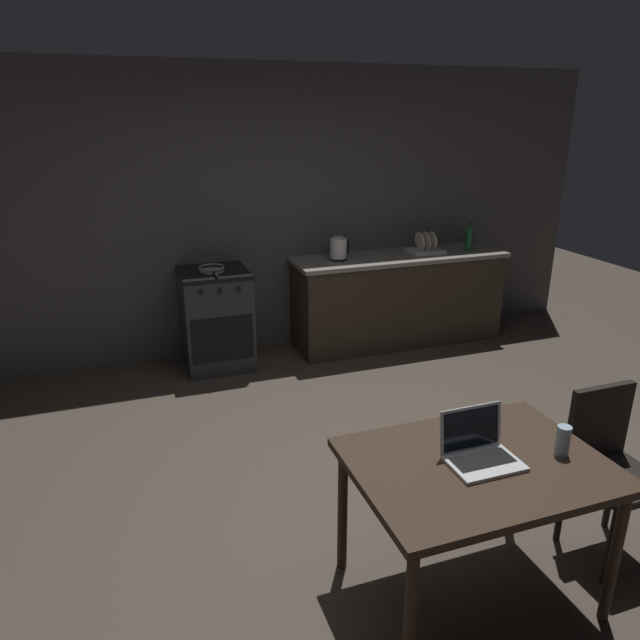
{
  "coord_description": "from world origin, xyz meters",
  "views": [
    {
      "loc": [
        -1.29,
        -2.77,
        2.23
      ],
      "look_at": [
        -0.05,
        0.73,
        0.91
      ],
      "focal_mm": 32.71,
      "sensor_mm": 36.0,
      "label": 1
    }
  ],
  "objects": [
    {
      "name": "ground_plane",
      "position": [
        0.0,
        0.0,
        0.0
      ],
      "size": [
        12.0,
        12.0,
        0.0
      ],
      "primitive_type": "plane",
      "color": "#473D33"
    },
    {
      "name": "back_wall",
      "position": [
        0.3,
        2.63,
        1.33
      ],
      "size": [
        6.4,
        0.1,
        2.66
      ],
      "primitive_type": "cube",
      "color": "#494848",
      "rests_on": "ground_plane"
    },
    {
      "name": "kitchen_counter",
      "position": [
        1.33,
        2.28,
        0.46
      ],
      "size": [
        2.16,
        0.64,
        0.91
      ],
      "color": "#382D23",
      "rests_on": "ground_plane"
    },
    {
      "name": "stove_oven",
      "position": [
        -0.51,
        2.28,
        0.45
      ],
      "size": [
        0.6,
        0.62,
        0.91
      ],
      "color": "#2D2D30",
      "rests_on": "ground_plane"
    },
    {
      "name": "dining_table",
      "position": [
        0.14,
        -0.87,
        0.66
      ],
      "size": [
        1.15,
        0.84,
        0.74
      ],
      "color": "#332319",
      "rests_on": "ground_plane"
    },
    {
      "name": "chair",
      "position": [
        0.99,
        -0.82,
        0.53
      ],
      "size": [
        0.4,
        0.4,
        0.91
      ],
      "rotation": [
        0.0,
        0.0,
        -0.01
      ],
      "color": "black",
      "rests_on": "ground_plane"
    },
    {
      "name": "laptop",
      "position": [
        0.15,
        -0.87,
        0.79
      ],
      "size": [
        0.32,
        0.25,
        0.23
      ],
      "rotation": [
        0.0,
        0.0,
        -0.15
      ],
      "color": "silver",
      "rests_on": "dining_table"
    },
    {
      "name": "electric_kettle",
      "position": [
        0.68,
        2.28,
        1.01
      ],
      "size": [
        0.19,
        0.17,
        0.22
      ],
      "color": "black",
      "rests_on": "kitchen_counter"
    },
    {
      "name": "bottle",
      "position": [
        2.08,
        2.23,
        1.05
      ],
      "size": [
        0.07,
        0.07,
        0.29
      ],
      "color": "#19592D",
      "rests_on": "kitchen_counter"
    },
    {
      "name": "frying_pan",
      "position": [
        -0.53,
        2.25,
        0.93
      ],
      "size": [
        0.23,
        0.4,
        0.05
      ],
      "color": "gray",
      "rests_on": "stove_oven"
    },
    {
      "name": "drinking_glass",
      "position": [
        0.54,
        -0.95,
        0.81
      ],
      "size": [
        0.06,
        0.06,
        0.14
      ],
      "color": "#99B7C6",
      "rests_on": "dining_table"
    },
    {
      "name": "dish_rack",
      "position": [
        1.62,
        2.28,
        0.96
      ],
      "size": [
        0.34,
        0.26,
        0.21
      ],
      "color": "silver",
      "rests_on": "kitchen_counter"
    }
  ]
}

